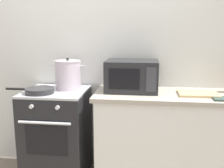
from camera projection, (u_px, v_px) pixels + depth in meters
name	position (u px, v px, depth m)	size (l,w,h in m)	color
back_wall	(125.00, 54.00, 2.89)	(4.40, 0.10, 2.50)	silver
lower_cabinet_right	(182.00, 142.00, 2.64)	(1.64, 0.56, 0.88)	white
countertop_right	(185.00, 96.00, 2.55)	(1.70, 0.60, 0.04)	#ADA393
stove	(57.00, 134.00, 2.77)	(0.60, 0.64, 0.92)	black
stock_pot	(68.00, 75.00, 2.72)	(0.34, 0.26, 0.32)	silver
frying_pan	(39.00, 91.00, 2.56)	(0.47, 0.27, 0.05)	#28282B
microwave	(132.00, 76.00, 2.63)	(0.50, 0.37, 0.30)	#232326
cutting_board	(198.00, 94.00, 2.51)	(0.36, 0.26, 0.02)	tan
oven_mitt	(224.00, 99.00, 2.33)	(0.18, 0.14, 0.02)	#384C42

